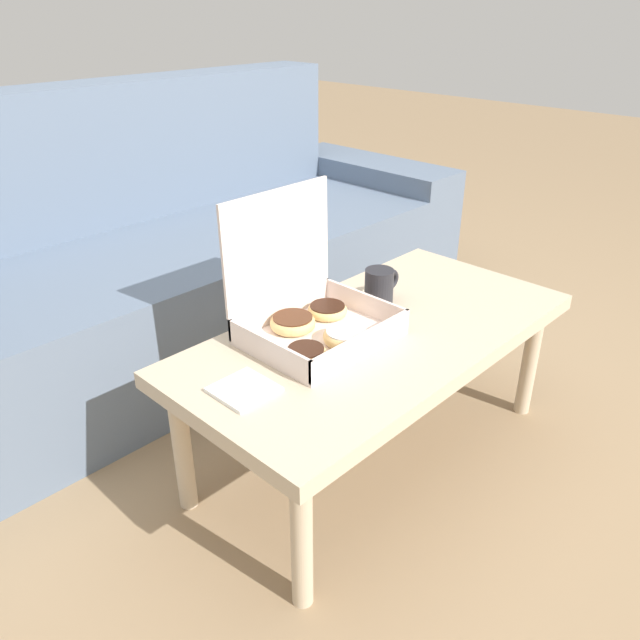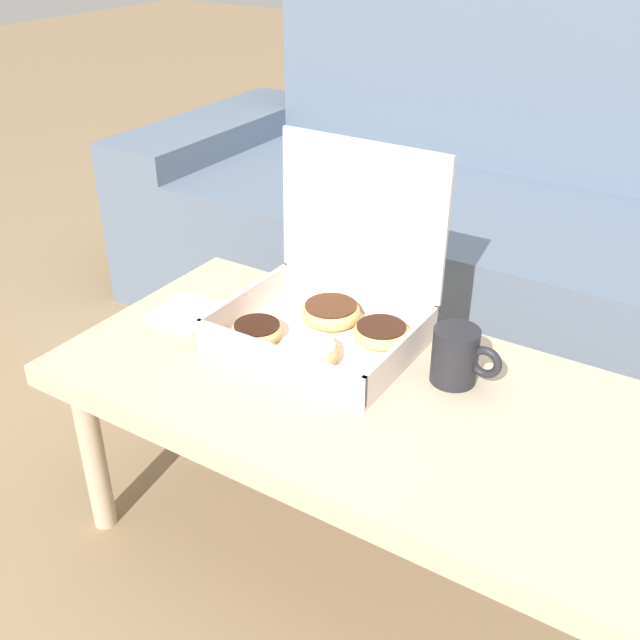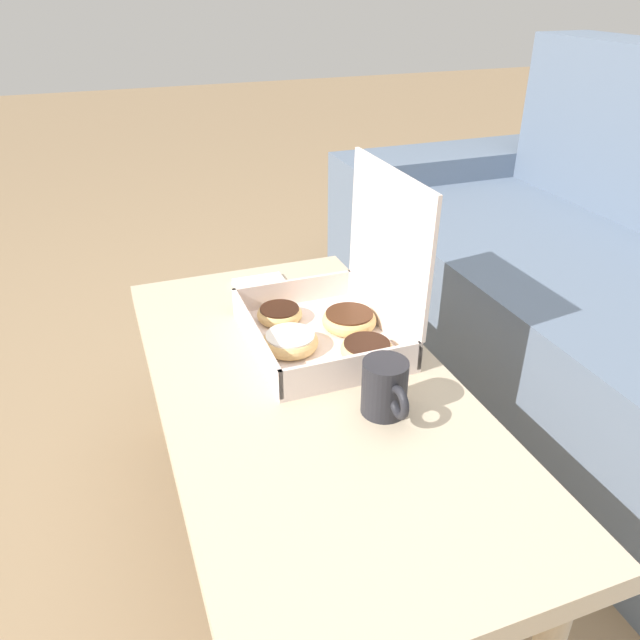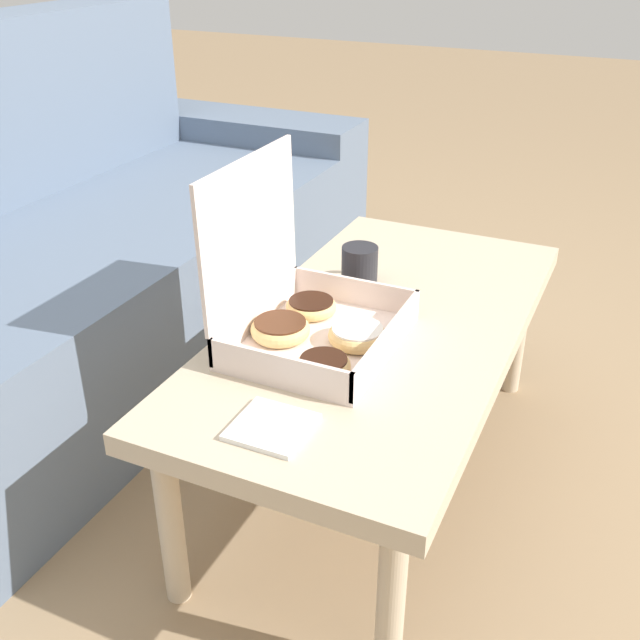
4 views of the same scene
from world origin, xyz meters
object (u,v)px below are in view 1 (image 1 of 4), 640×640
(pastry_box, at_px, (311,314))
(couch, at_px, (169,265))
(coffee_mug, at_px, (380,286))
(coffee_table, at_px, (377,344))

(pastry_box, bearing_deg, couch, 80.89)
(pastry_box, xyz_separation_m, coffee_mug, (0.25, -0.01, -0.01))
(couch, relative_size, coffee_mug, 19.20)
(coffee_table, xyz_separation_m, coffee_mug, (0.12, 0.09, 0.09))
(couch, bearing_deg, coffee_table, -90.00)
(coffee_table, bearing_deg, couch, 90.00)
(couch, xyz_separation_m, pastry_box, (-0.13, -0.82, 0.15))
(coffee_mug, bearing_deg, couch, 98.15)
(couch, distance_m, pastry_box, 0.85)
(coffee_table, bearing_deg, pastry_box, 142.54)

